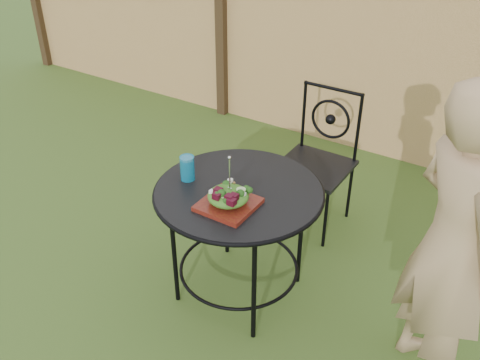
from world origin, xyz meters
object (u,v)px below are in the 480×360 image
Objects in this scene: patio_table at (239,211)px; patio_chair at (318,157)px; salad_plate at (228,204)px; diner at (452,247)px.

patio_chair is at bearing 86.99° from patio_table.
patio_table is at bearing 104.28° from salad_plate.
diner is at bearing 1.52° from patio_table.
diner is at bearing 10.17° from salad_plate.
salad_plate is (-0.01, -1.07, 0.23)m from patio_chair.
diner reaches higher than patio_table.
patio_chair is 1.40m from diner.
patio_table is 3.42× the size of salad_plate.
diner reaches higher than patio_chair.
patio_chair is 0.60× the size of diner.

